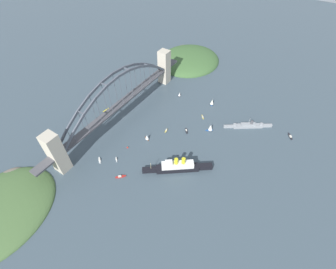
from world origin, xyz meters
The scene contains 18 objects.
ground_plane centered at (0.00, 0.00, 0.00)m, with size 1400.00×1400.00×0.00m, color #3D4C56.
harbor_arch_bridge centered at (0.00, 0.00, 29.51)m, with size 280.40×16.09×72.46m.
headland_west_shore centered at (-194.27, -0.89, 0.00)m, with size 123.55×111.93×29.79m.
ocean_liner centered at (35.83, 116.10, 6.04)m, with size 55.72×69.87×20.79m.
naval_cruiser centered at (-80.19, 160.55, 2.95)m, with size 41.72×57.37×16.74m.
seaplane_taxiing_near_bridge centered at (4.93, -27.79, 2.08)m, with size 11.45×8.33×4.91m.
small_boat_0 centered at (64.77, 44.61, 0.70)m, with size 5.58×6.36×2.00m.
small_boat_1 centered at (-96.72, 96.12, 5.17)m, with size 9.55×6.75×11.25m.
small_boat_2 centered at (-44.95, 119.07, 5.53)m, with size 8.56×9.46×11.85m.
small_boat_3 centered at (77.03, 28.01, 0.68)m, with size 7.25×8.64×1.90m.
small_boat_4 centered at (-87.64, 43.22, 3.56)m, with size 6.74×3.99×7.58m.
small_boat_5 centered at (-93.64, 214.99, 0.73)m, with size 11.89×8.63×2.08m.
small_boat_6 centered at (-63.33, 98.00, 0.67)m, with size 8.00×6.99×1.90m.
small_boat_7 centered at (-25.62, 92.30, 0.82)m, with size 9.06×7.94×2.24m.
small_boat_8 centered at (81.31, 65.61, 0.78)m, with size 10.00×9.68×2.20m.
small_boat_9 centered at (16.38, 56.12, 4.24)m, with size 6.36×8.38×9.11m.
small_boat_10 centered at (-10.85, 68.74, 0.88)m, with size 7.64×2.54×2.46m.
channel_marker_buoy centered at (42.10, 43.58, 1.12)m, with size 2.20×2.20×2.75m.
Camera 1 is at (180.94, 197.52, 236.61)m, focal length 25.55 mm.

